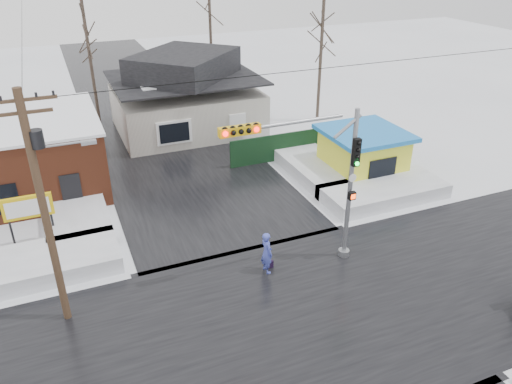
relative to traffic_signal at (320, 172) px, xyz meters
name	(u,v)px	position (x,y,z in m)	size (l,w,h in m)	color
ground	(295,320)	(-2.43, -2.97, -4.54)	(120.00, 120.00, 0.00)	white
road_ns	(295,320)	(-2.43, -2.97, -4.53)	(10.00, 120.00, 0.02)	black
road_ew	(295,320)	(-2.43, -2.97, -4.53)	(120.00, 10.00, 0.02)	black
snowbank_nw	(36,265)	(-11.43, 4.03, -4.14)	(7.00, 3.00, 0.80)	white
snowbank_ne	(383,192)	(6.57, 4.03, -4.14)	(7.00, 3.00, 0.80)	white
snowbank_nside_w	(74,205)	(-9.43, 9.03, -4.14)	(3.00, 8.00, 0.80)	white
snowbank_nside_e	(309,163)	(4.57, 9.03, -4.14)	(3.00, 8.00, 0.80)	white
traffic_signal	(320,172)	(0.00, 0.00, 0.00)	(6.05, 0.68, 7.00)	gray
utility_pole	(44,200)	(-10.36, 0.53, 0.57)	(3.15, 0.44, 9.00)	#382619
marquee_sign	(28,208)	(-11.43, 6.53, -2.62)	(2.20, 0.21, 2.55)	black
house	(186,95)	(-0.43, 19.03, -1.92)	(10.40, 8.40, 5.76)	beige
kiosk	(363,153)	(7.07, 7.03, -3.08)	(4.60, 4.60, 2.88)	#F2F336
fence	(288,146)	(4.07, 11.03, -3.64)	(8.00, 0.12, 1.80)	black
tree_far_left	(84,16)	(-6.43, 23.03, 3.41)	(3.00, 3.00, 10.00)	#332821
tree_far_right	(322,26)	(9.57, 17.03, 2.62)	(3.00, 3.00, 9.00)	#332821
pedestrian	(267,253)	(-2.19, 0.28, -3.57)	(0.71, 0.46, 1.94)	#424EB9
shopping_bag	(270,265)	(-1.94, 0.46, -4.36)	(0.28, 0.12, 0.35)	black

